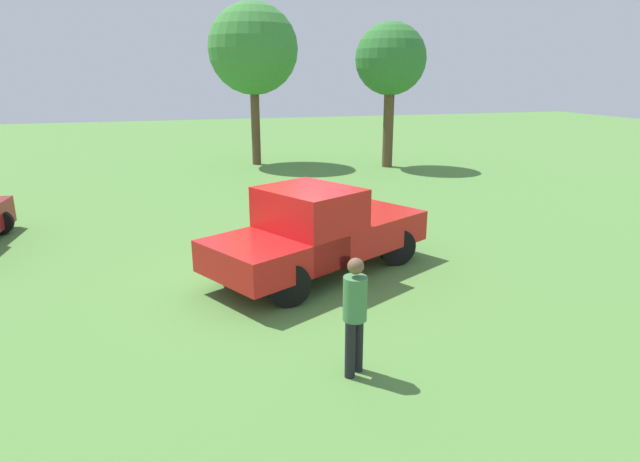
# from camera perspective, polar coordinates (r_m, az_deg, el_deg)

# --- Properties ---
(ground_plane) EXTENTS (80.00, 80.00, 0.00)m
(ground_plane) POSITION_cam_1_polar(r_m,az_deg,el_deg) (10.67, -4.43, -5.30)
(ground_plane) COLOR #54843D
(pickup_truck) EXTENTS (5.09, 3.85, 1.82)m
(pickup_truck) POSITION_cam_1_polar(r_m,az_deg,el_deg) (10.67, -0.47, 0.09)
(pickup_truck) COLOR black
(pickup_truck) RESTS_ON ground_plane
(person_visitor) EXTENTS (0.45, 0.45, 1.67)m
(person_visitor) POSITION_cam_1_polar(r_m,az_deg,el_deg) (7.15, 3.72, -8.42)
(person_visitor) COLOR black
(person_visitor) RESTS_ON ground_plane
(tree_back_left) EXTENTS (2.98, 2.98, 6.02)m
(tree_back_left) POSITION_cam_1_polar(r_m,az_deg,el_deg) (23.68, 7.52, 17.53)
(tree_back_left) COLOR brown
(tree_back_left) RESTS_ON ground_plane
(tree_far_center) EXTENTS (3.84, 3.84, 6.88)m
(tree_far_center) POSITION_cam_1_polar(r_m,az_deg,el_deg) (24.34, -7.13, 18.61)
(tree_far_center) COLOR brown
(tree_far_center) RESTS_ON ground_plane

